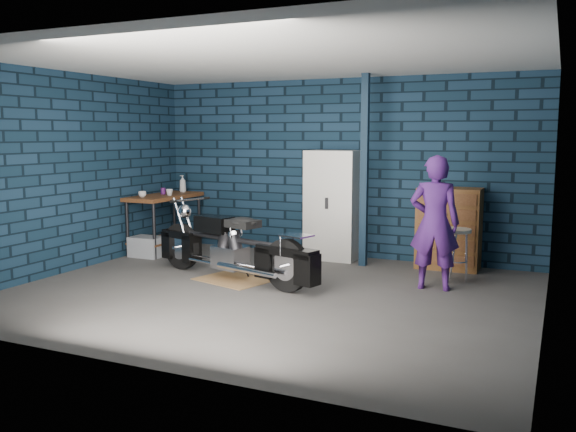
% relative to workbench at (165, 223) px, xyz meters
% --- Properties ---
extents(ground, '(6.00, 6.00, 0.00)m').
position_rel_workbench_xyz_m(ground, '(2.68, -1.69, -0.46)').
color(ground, '#474542').
rests_on(ground, ground).
extents(room_walls, '(6.02, 5.01, 2.71)m').
position_rel_workbench_xyz_m(room_walls, '(2.68, -1.14, 1.45)').
color(room_walls, '#0F2232').
rests_on(room_walls, ground).
extents(support_post, '(0.10, 0.10, 2.70)m').
position_rel_workbench_xyz_m(support_post, '(3.23, 0.26, 0.90)').
color(support_post, '#102234').
rests_on(support_post, ground).
extents(workbench, '(0.60, 1.40, 0.91)m').
position_rel_workbench_xyz_m(workbench, '(0.00, 0.00, 0.00)').
color(workbench, brown).
rests_on(workbench, ground).
extents(drip_mat, '(1.05, 0.90, 0.01)m').
position_rel_workbench_xyz_m(drip_mat, '(1.98, -1.29, -0.45)').
color(drip_mat, olive).
rests_on(drip_mat, ground).
extents(motorcycle, '(2.36, 1.23, 1.00)m').
position_rel_workbench_xyz_m(motorcycle, '(1.98, -1.29, 0.05)').
color(motorcycle, black).
rests_on(motorcycle, ground).
extents(person, '(0.63, 0.45, 1.62)m').
position_rel_workbench_xyz_m(person, '(4.41, -0.68, 0.36)').
color(person, '#481D6D').
rests_on(person, ground).
extents(storage_bin, '(0.50, 0.35, 0.31)m').
position_rel_workbench_xyz_m(storage_bin, '(0.02, -0.50, -0.30)').
color(storage_bin, gray).
rests_on(storage_bin, ground).
extents(locker, '(0.76, 0.54, 1.63)m').
position_rel_workbench_xyz_m(locker, '(2.66, 0.54, 0.36)').
color(locker, silver).
rests_on(locker, ground).
extents(tool_chest, '(0.85, 0.47, 1.13)m').
position_rel_workbench_xyz_m(tool_chest, '(4.37, 0.54, 0.11)').
color(tool_chest, brown).
rests_on(tool_chest, ground).
extents(shop_stool, '(0.44, 0.44, 0.68)m').
position_rel_workbench_xyz_m(shop_stool, '(4.59, -0.19, -0.11)').
color(shop_stool, beige).
rests_on(shop_stool, ground).
extents(cup_a, '(0.12, 0.12, 0.09)m').
position_rel_workbench_xyz_m(cup_a, '(-0.07, -0.46, 0.50)').
color(cup_a, beige).
rests_on(cup_a, workbench).
extents(cup_b, '(0.13, 0.13, 0.10)m').
position_rel_workbench_xyz_m(cup_b, '(0.15, -0.07, 0.51)').
color(cup_b, beige).
rests_on(cup_b, workbench).
extents(mug_purple, '(0.09, 0.09, 0.10)m').
position_rel_workbench_xyz_m(mug_purple, '(-0.07, 0.07, 0.51)').
color(mug_purple, '#581A69').
rests_on(mug_purple, workbench).
extents(bottle, '(0.14, 0.14, 0.28)m').
position_rel_workbench_xyz_m(bottle, '(0.01, 0.51, 0.60)').
color(bottle, gray).
rests_on(bottle, workbench).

